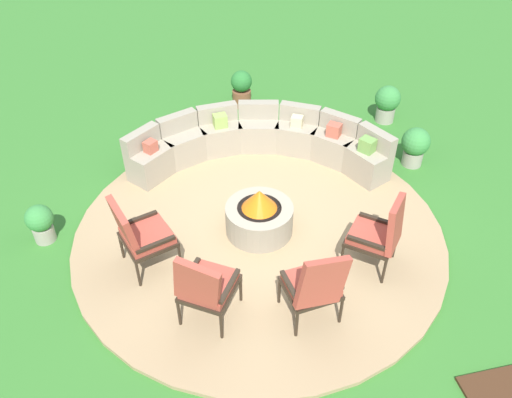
{
  "coord_description": "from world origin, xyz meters",
  "views": [
    {
      "loc": [
        -1.18,
        -5.05,
        4.86
      ],
      "look_at": [
        0.0,
        0.2,
        0.45
      ],
      "focal_mm": 36.32,
      "sensor_mm": 36.0,
      "label": 1
    }
  ],
  "objects": [
    {
      "name": "ground_plane",
      "position": [
        0.0,
        0.0,
        0.0
      ],
      "size": [
        24.0,
        24.0,
        0.0
      ],
      "primitive_type": "plane",
      "color": "#387A2D"
    },
    {
      "name": "patio_circle",
      "position": [
        0.0,
        0.0,
        0.03
      ],
      "size": [
        5.0,
        5.0,
        0.06
      ],
      "primitive_type": "cylinder",
      "color": "tan",
      "rests_on": "ground_plane"
    },
    {
      "name": "fire_pit",
      "position": [
        0.0,
        0.0,
        0.32
      ],
      "size": [
        0.91,
        0.91,
        0.68
      ],
      "color": "#9E937F",
      "rests_on": "patio_circle"
    },
    {
      "name": "curved_stone_bench",
      "position": [
        0.38,
        1.65,
        0.37
      ],
      "size": [
        3.93,
        1.83,
        0.76
      ],
      "color": "#9E937F",
      "rests_on": "patio_circle"
    },
    {
      "name": "lounge_chair_front_left",
      "position": [
        -1.55,
        -0.32,
        0.61
      ],
      "size": [
        0.78,
        0.76,
        1.06
      ],
      "rotation": [
        0.0,
        0.0,
        5.05
      ],
      "color": "#2D2319",
      "rests_on": "patio_circle"
    },
    {
      "name": "lounge_chair_front_right",
      "position": [
        -0.9,
        -1.3,
        0.61
      ],
      "size": [
        0.79,
        0.83,
        1.08
      ],
      "rotation": [
        0.0,
        0.0,
        5.7
      ],
      "color": "#2D2319",
      "rests_on": "patio_circle"
    },
    {
      "name": "lounge_chair_back_left",
      "position": [
        0.26,
        -1.56,
        0.61
      ],
      "size": [
        0.66,
        0.62,
        1.08
      ],
      "rotation": [
        0.0,
        0.0,
        6.42
      ],
      "color": "#2D2319",
      "rests_on": "patio_circle"
    },
    {
      "name": "lounge_chair_back_right",
      "position": [
        1.27,
        -0.94,
        0.61
      ],
      "size": [
        0.77,
        0.79,
        1.07
      ],
      "rotation": [
        0.0,
        0.0,
        7.16
      ],
      "color": "#2D2319",
      "rests_on": "patio_circle"
    },
    {
      "name": "potted_plant_0",
      "position": [
        -2.84,
        0.52,
        0.31
      ],
      "size": [
        0.36,
        0.36,
        0.56
      ],
      "color": "#A89E8E",
      "rests_on": "ground_plane"
    },
    {
      "name": "potted_plant_1",
      "position": [
        0.48,
        3.55,
        0.36
      ],
      "size": [
        0.39,
        0.39,
        0.69
      ],
      "color": "brown",
      "rests_on": "ground_plane"
    },
    {
      "name": "potted_plant_2",
      "position": [
        2.89,
        2.42,
        0.37
      ],
      "size": [
        0.45,
        0.45,
        0.68
      ],
      "color": "#A89E8E",
      "rests_on": "ground_plane"
    },
    {
      "name": "potted_plant_3",
      "position": [
        2.76,
        1.06,
        0.36
      ],
      "size": [
        0.45,
        0.45,
        0.65
      ],
      "color": "#A89E8E",
      "rests_on": "ground_plane"
    }
  ]
}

